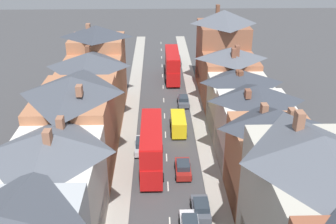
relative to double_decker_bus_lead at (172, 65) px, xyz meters
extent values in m
cube|color=#A8A399|center=(-6.89, -20.22, -2.75)|extent=(2.20, 104.00, 0.14)
cube|color=#A8A399|center=(3.31, -20.22, -2.75)|extent=(2.20, 104.00, 0.14)
cube|color=silver|center=(-1.79, -40.22, -2.81)|extent=(0.14, 1.80, 0.01)
cube|color=silver|center=(-1.79, -34.22, -2.81)|extent=(0.14, 1.80, 0.01)
cube|color=silver|center=(-1.79, -28.22, -2.81)|extent=(0.14, 1.80, 0.01)
cube|color=silver|center=(-1.79, -22.22, -2.81)|extent=(0.14, 1.80, 0.01)
cube|color=silver|center=(-1.79, -16.22, -2.81)|extent=(0.14, 1.80, 0.01)
cube|color=silver|center=(-1.79, -10.22, -2.81)|extent=(0.14, 1.80, 0.01)
cube|color=silver|center=(-1.79, -4.22, -2.81)|extent=(0.14, 1.80, 0.01)
cube|color=silver|center=(-1.79, 1.78, -2.81)|extent=(0.14, 1.80, 0.01)
cube|color=silver|center=(-1.79, 7.78, -2.81)|extent=(0.14, 1.80, 0.01)
cube|color=silver|center=(-1.79, 13.78, -2.81)|extent=(0.14, 1.80, 0.01)
cube|color=silver|center=(-1.79, 19.78, -2.81)|extent=(0.14, 1.80, 0.01)
cube|color=silver|center=(-1.79, 25.78, -2.81)|extent=(0.14, 1.80, 0.01)
cube|color=silver|center=(-11.99, -41.38, 1.56)|extent=(8.00, 10.11, 8.76)
cube|color=navy|center=(-8.05, -41.38, -1.22)|extent=(0.12, 9.30, 3.20)
pyramid|color=#565B66|center=(-11.99, -41.38, 6.92)|extent=(8.00, 10.11, 1.95)
cube|color=#99664C|center=(-11.64, -42.22, 7.71)|extent=(0.60, 0.90, 1.58)
cube|color=#99664C|center=(-11.40, -38.90, 7.48)|extent=(0.60, 0.90, 1.11)
cube|color=#B2704C|center=(-11.99, -30.53, 2.05)|extent=(8.00, 11.59, 9.74)
cube|color=maroon|center=(-8.05, -30.53, -1.22)|extent=(0.12, 10.67, 3.20)
pyramid|color=#474C56|center=(-11.99, -30.53, 7.86)|extent=(8.00, 11.59, 1.87)
cube|color=#99664C|center=(-10.59, -33.54, 8.39)|extent=(0.60, 0.90, 1.07)
cube|color=#B2704C|center=(-11.99, -19.53, 1.74)|extent=(8.00, 10.41, 9.11)
cube|color=#1E5133|center=(-8.05, -19.53, -1.22)|extent=(0.12, 9.58, 3.20)
pyramid|color=#474C56|center=(-11.99, -19.53, 7.21)|extent=(8.00, 10.41, 1.85)
cube|color=brown|center=(-12.47, -16.56, 7.73)|extent=(0.60, 0.90, 1.03)
cube|color=#B2704C|center=(-11.99, -10.82, 2.62)|extent=(8.00, 7.00, 10.87)
cube|color=black|center=(-8.05, -10.82, -1.22)|extent=(0.12, 6.44, 3.20)
pyramid|color=#383D47|center=(-11.99, -10.82, 8.94)|extent=(8.00, 7.00, 1.77)
cube|color=#99664C|center=(-13.17, -10.56, 9.47)|extent=(0.60, 0.90, 1.07)
cube|color=#BCB7A8|center=(8.41, -46.94, 2.67)|extent=(8.00, 11.84, 10.97)
pyramid|color=#565B66|center=(8.41, -46.94, 9.21)|extent=(8.00, 11.84, 2.12)
cube|color=#99664C|center=(7.72, -44.01, 9.95)|extent=(0.60, 0.90, 1.49)
cube|color=#B2704C|center=(8.41, -37.07, 1.45)|extent=(8.00, 7.90, 8.54)
cube|color=maroon|center=(4.47, -37.07, -1.22)|extent=(0.12, 7.27, 3.20)
pyramid|color=#383D47|center=(8.41, -37.07, 6.71)|extent=(8.00, 7.90, 1.97)
cube|color=#99664C|center=(9.43, -37.94, 7.42)|extent=(0.60, 0.90, 1.41)
cube|color=#99664C|center=(7.37, -36.14, 7.27)|extent=(0.60, 0.90, 1.13)
cube|color=silver|center=(8.41, -29.33, 1.20)|extent=(8.00, 7.58, 8.04)
cube|color=#1E5133|center=(4.47, -29.33, -1.22)|extent=(0.12, 6.97, 3.20)
pyramid|color=#383D47|center=(8.41, -29.33, 6.19)|extent=(8.00, 7.58, 1.94)
cube|color=brown|center=(7.04, -30.63, 6.65)|extent=(0.60, 0.90, 0.91)
cube|color=beige|center=(8.41, -21.19, 0.78)|extent=(8.00, 8.69, 7.19)
cube|color=navy|center=(4.47, -21.19, -1.22)|extent=(0.12, 8.00, 3.20)
pyramid|color=#383D47|center=(8.41, -21.19, 5.19)|extent=(8.00, 8.69, 1.62)
cube|color=brown|center=(8.05, -21.77, 5.70)|extent=(0.60, 0.90, 1.04)
cube|color=brown|center=(7.82, -21.44, 5.67)|extent=(0.60, 0.90, 0.97)
cube|color=#A36042|center=(8.41, -12.92, 1.15)|extent=(8.00, 7.86, 7.94)
cube|color=navy|center=(4.47, -12.92, -1.22)|extent=(0.12, 7.23, 3.20)
pyramid|color=#565B66|center=(8.41, -12.92, 5.98)|extent=(8.00, 7.86, 1.72)
cube|color=brown|center=(8.90, -14.56, 6.78)|extent=(0.60, 0.90, 1.58)
cube|color=brown|center=(8.30, -15.12, 6.64)|extent=(0.60, 0.90, 1.32)
cube|color=brown|center=(8.41, -4.30, 2.85)|extent=(8.00, 9.37, 11.34)
cube|color=navy|center=(4.47, -4.30, -1.22)|extent=(0.12, 8.62, 3.20)
pyramid|color=#565B66|center=(8.41, -4.30, 9.66)|extent=(8.00, 9.37, 2.26)
cube|color=brown|center=(7.69, -1.89, 10.43)|extent=(0.60, 0.90, 1.55)
cube|color=red|center=(0.01, -0.02, -1.17)|extent=(2.44, 10.80, 2.50)
cube|color=red|center=(0.01, -0.02, 1.23)|extent=(2.44, 10.58, 2.30)
cube|color=red|center=(0.01, -0.02, 2.43)|extent=(2.39, 10.37, 0.10)
cube|color=#28333D|center=(0.01, 5.33, -0.97)|extent=(2.20, 0.10, 1.20)
cube|color=#28333D|center=(0.01, 5.33, 1.33)|extent=(2.20, 0.10, 1.10)
cube|color=#28333D|center=(-1.18, -0.02, -0.92)|extent=(0.06, 9.18, 0.90)
cube|color=#28333D|center=(-1.18, -0.02, 1.33)|extent=(0.06, 9.18, 0.90)
cube|color=yellow|center=(0.01, 5.33, 2.13)|extent=(1.34, 0.08, 0.32)
cylinder|color=black|center=(-1.21, 3.32, -2.32)|extent=(0.30, 1.00, 1.00)
cylinder|color=black|center=(1.23, 3.32, -2.32)|extent=(0.30, 1.00, 1.00)
cylinder|color=black|center=(-1.21, -2.99, -2.32)|extent=(0.30, 1.00, 1.00)
cylinder|color=black|center=(1.23, -2.99, -2.32)|extent=(0.30, 1.00, 1.00)
cube|color=red|center=(-3.59, -30.23, -1.17)|extent=(2.44, 10.80, 2.50)
cube|color=red|center=(-3.59, -30.23, 1.23)|extent=(2.44, 10.58, 2.30)
cube|color=red|center=(-3.59, -30.23, 2.43)|extent=(2.39, 10.37, 0.10)
cube|color=#28333D|center=(-3.59, -24.88, -0.97)|extent=(2.20, 0.10, 1.20)
cube|color=#28333D|center=(-3.59, -24.88, 1.33)|extent=(2.20, 0.10, 1.10)
cube|color=#28333D|center=(-4.78, -30.23, -0.92)|extent=(0.06, 9.18, 0.90)
cube|color=#28333D|center=(-4.78, -30.23, 1.33)|extent=(0.06, 9.18, 0.90)
cube|color=yellow|center=(-3.59, -24.88, 2.13)|extent=(1.34, 0.08, 0.32)
cylinder|color=black|center=(-4.81, -26.88, -2.32)|extent=(0.30, 1.00, 1.00)
cylinder|color=black|center=(-2.37, -26.88, -2.32)|extent=(0.30, 1.00, 1.00)
cylinder|color=black|center=(-4.81, -33.20, -2.32)|extent=(0.30, 1.00, 1.00)
cylinder|color=black|center=(-2.37, -33.20, -2.32)|extent=(0.30, 1.00, 1.00)
cube|color=#B7BABF|center=(-4.89, -26.37, -2.16)|extent=(1.70, 4.54, 0.69)
cube|color=#28333D|center=(-4.89, -26.60, -1.51)|extent=(1.46, 2.27, 0.60)
cylinder|color=black|center=(-5.74, -24.96, -2.51)|extent=(0.20, 0.62, 0.62)
cylinder|color=black|center=(-4.04, -24.96, -2.51)|extent=(0.20, 0.62, 0.62)
cylinder|color=black|center=(-5.74, -27.78, -2.51)|extent=(0.20, 0.62, 0.62)
cylinder|color=black|center=(-4.04, -27.78, -2.51)|extent=(0.20, 0.62, 0.62)
cube|color=#28333D|center=(0.01, -41.76, -1.47)|extent=(1.46, 2.06, 0.60)
cylinder|color=black|center=(-0.84, -40.28, -2.51)|extent=(0.20, 0.62, 0.62)
cylinder|color=black|center=(0.86, -40.28, -2.51)|extent=(0.20, 0.62, 0.62)
cube|color=maroon|center=(0.01, -31.85, -2.14)|extent=(1.70, 3.96, 0.73)
cube|color=#28333D|center=(0.01, -32.05, -1.47)|extent=(1.46, 1.98, 0.60)
cylinder|color=black|center=(-0.84, -30.62, -2.51)|extent=(0.20, 0.62, 0.62)
cylinder|color=black|center=(0.86, -30.62, -2.51)|extent=(0.20, 0.62, 0.62)
cylinder|color=black|center=(-0.84, -33.08, -2.51)|extent=(0.20, 0.62, 0.62)
cylinder|color=black|center=(0.86, -33.08, -2.51)|extent=(0.20, 0.62, 0.62)
cube|color=#4C515B|center=(1.31, 9.25, -2.15)|extent=(1.70, 4.40, 0.72)
cube|color=#28333D|center=(1.31, 9.03, -1.49)|extent=(1.46, 2.20, 0.60)
cylinder|color=black|center=(0.46, 10.62, -2.51)|extent=(0.20, 0.62, 0.62)
cylinder|color=black|center=(2.16, 10.62, -2.51)|extent=(0.20, 0.62, 0.62)
cylinder|color=black|center=(0.46, 7.89, -2.51)|extent=(0.20, 0.62, 0.62)
cylinder|color=black|center=(2.16, 7.89, -2.51)|extent=(0.20, 0.62, 0.62)
cube|color=#4C515B|center=(0.01, 11.44, -2.11)|extent=(1.70, 4.31, 0.79)
cube|color=#28333D|center=(0.01, 11.22, -1.41)|extent=(1.46, 2.15, 0.60)
cylinder|color=black|center=(-0.84, 12.77, -2.51)|extent=(0.20, 0.62, 0.62)
cylinder|color=black|center=(0.86, 12.77, -2.51)|extent=(0.20, 0.62, 0.62)
cylinder|color=black|center=(-0.84, 10.10, -2.51)|extent=(0.20, 0.62, 0.62)
cylinder|color=black|center=(0.86, 10.10, -2.51)|extent=(0.20, 0.62, 0.62)
cube|color=#4C515B|center=(1.31, -12.23, -2.17)|extent=(1.70, 4.06, 0.68)
cube|color=#28333D|center=(1.31, -12.44, -1.53)|extent=(1.46, 2.03, 0.60)
cylinder|color=black|center=(0.46, -10.98, -2.51)|extent=(0.20, 0.62, 0.62)
cylinder|color=black|center=(2.16, -10.98, -2.51)|extent=(0.20, 0.62, 0.62)
cylinder|color=black|center=(0.46, -13.49, -2.51)|extent=(0.20, 0.62, 0.62)
cylinder|color=black|center=(2.16, -13.49, -2.51)|extent=(0.20, 0.62, 0.62)
cube|color=#4C515B|center=(1.31, -39.00, -2.16)|extent=(1.70, 3.82, 0.69)
cube|color=#28333D|center=(1.31, -39.20, -1.52)|extent=(1.46, 1.91, 0.60)
cylinder|color=black|center=(0.46, -37.82, -2.51)|extent=(0.20, 0.62, 0.62)
cylinder|color=black|center=(2.16, -37.82, -2.51)|extent=(0.20, 0.62, 0.62)
cylinder|color=black|center=(0.46, -40.19, -2.51)|extent=(0.20, 0.62, 0.62)
cylinder|color=black|center=(2.16, -40.19, -2.51)|extent=(0.20, 0.62, 0.62)
cube|color=yellow|center=(0.01, -21.54, -1.46)|extent=(1.96, 5.20, 2.10)
cube|color=#28333D|center=(0.01, -18.99, -1.16)|extent=(1.76, 0.10, 0.90)
cylinder|color=black|center=(-0.97, -19.98, -2.46)|extent=(0.24, 0.72, 0.72)
cylinder|color=black|center=(0.99, -19.98, -2.46)|extent=(0.24, 0.72, 0.72)
cylinder|color=black|center=(-0.97, -23.10, -2.46)|extent=(0.24, 0.72, 0.72)
cylinder|color=black|center=(0.99, -23.10, -2.46)|extent=(0.24, 0.72, 0.72)
camera|label=1|loc=(-2.84, -69.96, 22.95)|focal=42.00mm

